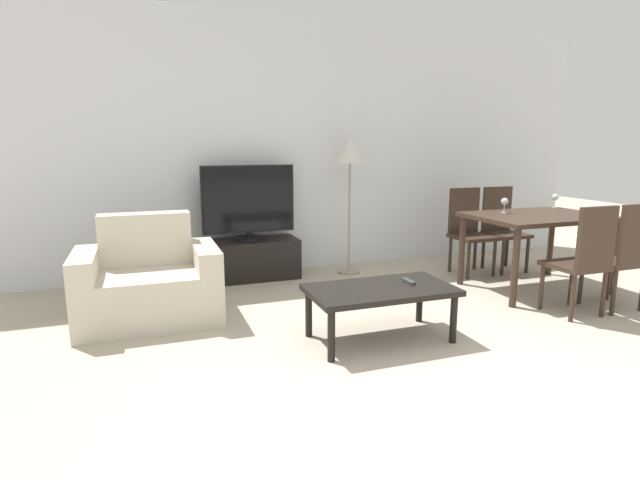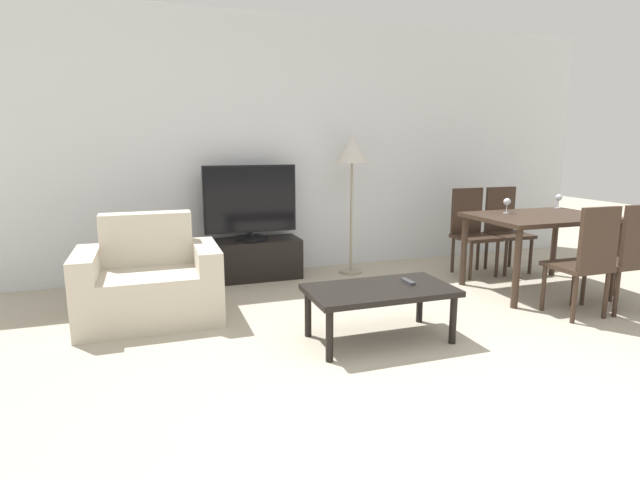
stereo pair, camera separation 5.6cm
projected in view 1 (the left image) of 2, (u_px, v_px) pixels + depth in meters
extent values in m
plane|color=#B2A893|center=(465.00, 422.00, 2.52)|extent=(18.00, 18.00, 0.00)
cube|color=silver|center=(283.00, 147.00, 5.36)|extent=(7.55, 0.06, 2.70)
cube|color=beige|center=(149.00, 296.00, 3.93)|extent=(0.72, 0.73, 0.40)
cube|color=beige|center=(145.00, 239.00, 4.10)|extent=(0.72, 0.20, 0.43)
cube|color=beige|center=(86.00, 291.00, 3.76)|extent=(0.18, 0.73, 0.58)
cube|color=beige|center=(207.00, 280.00, 4.06)|extent=(0.18, 0.73, 0.58)
cube|color=black|center=(250.00, 259.00, 5.17)|extent=(0.99, 0.42, 0.41)
cylinder|color=black|center=(249.00, 238.00, 5.13)|extent=(0.32, 0.32, 0.03)
cylinder|color=black|center=(249.00, 235.00, 5.12)|extent=(0.04, 0.04, 0.05)
cube|color=black|center=(248.00, 199.00, 5.05)|extent=(0.94, 0.04, 0.68)
cube|color=black|center=(249.00, 199.00, 5.03)|extent=(0.91, 0.01, 0.65)
cube|color=black|center=(381.00, 290.00, 3.52)|extent=(1.03, 0.57, 0.04)
cylinder|color=black|center=(331.00, 336.00, 3.20)|extent=(0.05, 0.05, 0.35)
cylinder|color=black|center=(454.00, 319.00, 3.50)|extent=(0.05, 0.05, 0.35)
cylinder|color=black|center=(309.00, 313.00, 3.62)|extent=(0.05, 0.05, 0.35)
cylinder|color=black|center=(420.00, 300.00, 3.93)|extent=(0.05, 0.05, 0.35)
cube|color=#38281E|center=(538.00, 217.00, 4.70)|extent=(1.24, 0.87, 0.04)
cylinder|color=#38281E|center=(515.00, 268.00, 4.24)|extent=(0.06, 0.06, 0.69)
cylinder|color=#38281E|center=(613.00, 258.00, 4.61)|extent=(0.06, 0.06, 0.69)
cylinder|color=#38281E|center=(462.00, 251.00, 4.94)|extent=(0.06, 0.06, 0.69)
cylinder|color=#38281E|center=(551.00, 243.00, 5.31)|extent=(0.06, 0.06, 0.69)
cube|color=#38281E|center=(574.00, 266.00, 4.07)|extent=(0.40, 0.40, 0.04)
cylinder|color=#38281E|center=(542.00, 287.00, 4.21)|extent=(0.04, 0.04, 0.39)
cylinder|color=#38281E|center=(571.00, 284.00, 4.32)|extent=(0.04, 0.04, 0.39)
cylinder|color=#38281E|center=(573.00, 298.00, 3.91)|extent=(0.04, 0.04, 0.39)
cylinder|color=#38281E|center=(604.00, 294.00, 4.02)|extent=(0.04, 0.04, 0.39)
cube|color=#38281E|center=(597.00, 238.00, 3.86)|extent=(0.37, 0.04, 0.49)
cube|color=#38281E|center=(506.00, 235.00, 5.45)|extent=(0.40, 0.40, 0.04)
cylinder|color=#38281E|center=(503.00, 258.00, 5.29)|extent=(0.04, 0.04, 0.39)
cylinder|color=#38281E|center=(527.00, 255.00, 5.39)|extent=(0.04, 0.04, 0.39)
cylinder|color=#38281E|center=(483.00, 252.00, 5.59)|extent=(0.04, 0.04, 0.39)
cylinder|color=#38281E|center=(507.00, 250.00, 5.69)|extent=(0.04, 0.04, 0.39)
cube|color=#38281E|center=(497.00, 209.00, 5.57)|extent=(0.37, 0.04, 0.49)
cube|color=#38281E|center=(614.00, 261.00, 4.22)|extent=(0.40, 0.40, 0.04)
cylinder|color=#38281E|center=(581.00, 282.00, 4.35)|extent=(0.04, 0.04, 0.39)
cylinder|color=#38281E|center=(609.00, 279.00, 4.46)|extent=(0.04, 0.04, 0.39)
cylinder|color=#38281E|center=(614.00, 293.00, 4.06)|extent=(0.04, 0.04, 0.39)
cube|color=#38281E|center=(638.00, 235.00, 4.00)|extent=(0.37, 0.04, 0.49)
cube|color=#38281E|center=(473.00, 237.00, 5.31)|extent=(0.40, 0.40, 0.04)
cylinder|color=#38281E|center=(468.00, 261.00, 5.14)|extent=(0.04, 0.04, 0.39)
cylinder|color=#38281E|center=(494.00, 259.00, 5.25)|extent=(0.04, 0.04, 0.39)
cylinder|color=#38281E|center=(450.00, 254.00, 5.44)|extent=(0.04, 0.04, 0.39)
cylinder|color=#38281E|center=(475.00, 252.00, 5.55)|extent=(0.04, 0.04, 0.39)
cube|color=#38281E|center=(464.00, 210.00, 5.42)|extent=(0.37, 0.04, 0.49)
cylinder|color=gray|center=(349.00, 271.00, 5.44)|extent=(0.24, 0.24, 0.02)
cylinder|color=gray|center=(349.00, 218.00, 5.33)|extent=(0.02, 0.02, 1.16)
cone|color=beige|center=(350.00, 149.00, 5.19)|extent=(0.38, 0.38, 0.28)
cube|color=#38383D|center=(408.00, 281.00, 3.64)|extent=(0.04, 0.15, 0.02)
cylinder|color=silver|center=(504.00, 213.00, 4.81)|extent=(0.06, 0.06, 0.01)
cylinder|color=silver|center=(504.00, 208.00, 4.80)|extent=(0.01, 0.01, 0.07)
sphere|color=silver|center=(505.00, 201.00, 4.79)|extent=(0.07, 0.07, 0.07)
cylinder|color=silver|center=(554.00, 207.00, 5.18)|extent=(0.06, 0.06, 0.01)
cylinder|color=silver|center=(555.00, 204.00, 5.17)|extent=(0.01, 0.01, 0.07)
sphere|color=silver|center=(555.00, 197.00, 5.16)|extent=(0.07, 0.07, 0.07)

